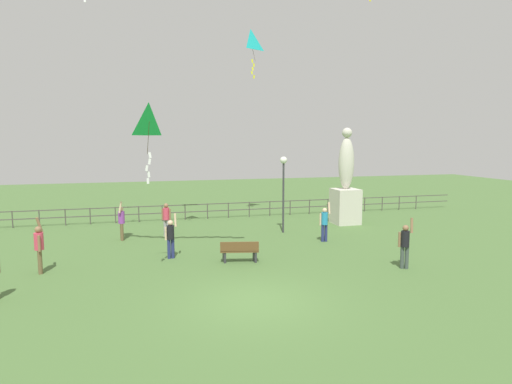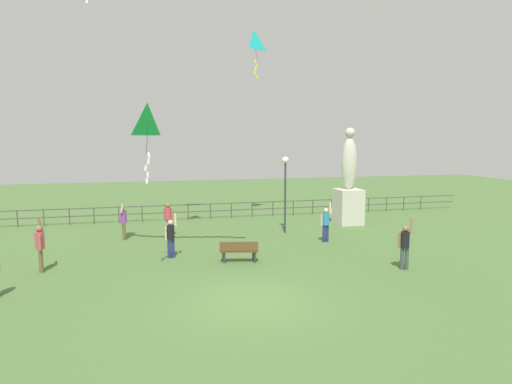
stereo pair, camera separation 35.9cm
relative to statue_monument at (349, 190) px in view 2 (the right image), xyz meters
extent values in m
plane|color=#4C7038|center=(-8.18, -10.43, -1.93)|extent=(80.00, 80.00, 0.00)
cube|color=beige|center=(0.00, 0.00, -0.93)|extent=(1.40, 1.40, 2.01)
ellipsoid|color=beige|center=(0.00, 0.00, 1.55)|extent=(0.90, 0.76, 2.94)
sphere|color=beige|center=(0.00, 0.00, 3.26)|extent=(0.56, 0.56, 0.56)
cylinder|color=#38383D|center=(-4.24, -1.40, -0.12)|extent=(0.10, 0.10, 3.62)
sphere|color=white|center=(-4.24, -1.40, 1.84)|extent=(0.36, 0.36, 0.36)
cube|color=brown|center=(-7.67, -6.16, -1.48)|extent=(1.55, 0.70, 0.06)
cube|color=brown|center=(-7.71, -6.34, -1.26)|extent=(1.48, 0.37, 0.36)
cube|color=#333338|center=(-8.26, -6.04, -1.71)|extent=(0.08, 0.36, 0.45)
cube|color=#333338|center=(-7.08, -6.29, -1.71)|extent=(0.08, 0.36, 0.45)
cylinder|color=brown|center=(-14.95, -5.63, -1.50)|extent=(0.15, 0.15, 0.87)
cylinder|color=brown|center=(-14.91, -5.80, -1.50)|extent=(0.15, 0.15, 0.87)
cylinder|color=#D83F59|center=(-14.93, -5.72, -0.75)|extent=(0.32, 0.32, 0.62)
sphere|color=#8C6647|center=(-14.93, -5.72, -0.33)|extent=(0.23, 0.23, 0.23)
cylinder|color=#8C6647|center=(-14.93, -5.50, -0.20)|extent=(0.26, 0.15, 0.59)
cylinder|color=#8C6647|center=(-14.88, -5.92, -0.79)|extent=(0.10, 0.10, 0.59)
cylinder|color=navy|center=(-10.16, -4.91, -1.54)|extent=(0.14, 0.14, 0.80)
cylinder|color=navy|center=(-10.31, -4.93, -1.54)|extent=(0.14, 0.14, 0.80)
cylinder|color=black|center=(-10.24, -4.92, -0.86)|extent=(0.29, 0.29, 0.56)
sphere|color=beige|center=(-10.24, -4.92, -0.47)|extent=(0.21, 0.21, 0.21)
cylinder|color=beige|center=(-10.04, -4.94, -0.35)|extent=(0.11, 0.16, 0.54)
cylinder|color=beige|center=(-10.43, -4.95, -0.89)|extent=(0.09, 0.09, 0.53)
cylinder|color=#3F4C47|center=(-1.85, -8.67, -1.51)|extent=(0.14, 0.14, 0.84)
cylinder|color=#3F4C47|center=(-1.99, -8.60, -1.51)|extent=(0.14, 0.14, 0.84)
cylinder|color=black|center=(-1.92, -8.63, -0.80)|extent=(0.31, 0.31, 0.59)
sphere|color=#8C6647|center=(-1.92, -8.63, -0.39)|extent=(0.22, 0.22, 0.22)
cylinder|color=#8C6647|center=(-1.76, -8.77, -0.27)|extent=(0.17, 0.22, 0.57)
cylinder|color=#8C6647|center=(-2.10, -8.54, -0.84)|extent=(0.09, 0.09, 0.56)
cylinder|color=navy|center=(-2.93, -3.83, -1.53)|extent=(0.14, 0.14, 0.81)
cylinder|color=navy|center=(-3.09, -3.81, -1.53)|extent=(0.14, 0.14, 0.81)
cylinder|color=#268CBF|center=(-3.01, -3.82, -0.83)|extent=(0.30, 0.30, 0.58)
sphere|color=beige|center=(-3.01, -3.82, -0.43)|extent=(0.22, 0.22, 0.22)
cylinder|color=beige|center=(-2.82, -3.90, -0.32)|extent=(0.12, 0.23, 0.55)
cylinder|color=beige|center=(-3.20, -3.80, -0.87)|extent=(0.09, 0.09, 0.55)
cylinder|color=brown|center=(-12.26, -1.12, -1.52)|extent=(0.14, 0.14, 0.82)
cylinder|color=brown|center=(-12.28, -0.96, -1.52)|extent=(0.14, 0.14, 0.82)
cylinder|color=purple|center=(-12.27, -1.04, -0.82)|extent=(0.30, 0.30, 0.58)
sphere|color=beige|center=(-12.27, -1.04, -0.42)|extent=(0.22, 0.22, 0.22)
cylinder|color=beige|center=(-12.29, -1.24, -0.30)|extent=(0.20, 0.12, 0.56)
cylinder|color=beige|center=(-12.30, -0.84, -0.85)|extent=(0.09, 0.09, 0.55)
cylinder|color=#99999E|center=(-10.22, -0.68, -1.51)|extent=(0.14, 0.14, 0.84)
cylinder|color=#99999E|center=(-10.08, -0.76, -1.51)|extent=(0.14, 0.14, 0.84)
cylinder|color=#D83F59|center=(-10.15, -0.72, -0.79)|extent=(0.31, 0.31, 0.60)
sphere|color=#8C6647|center=(-10.15, -0.72, -0.38)|extent=(0.23, 0.23, 0.23)
cylinder|color=#8C6647|center=(-10.33, -0.62, -0.83)|extent=(0.09, 0.09, 0.57)
cylinder|color=#8C6647|center=(-9.97, -0.82, -0.83)|extent=(0.09, 0.09, 0.57)
pyramid|color=#19B2B2|center=(-4.93, 2.66, 8.59)|extent=(1.07, 0.83, 1.23)
cylinder|color=#4C381E|center=(-4.84, 2.48, 7.97)|extent=(0.21, 0.39, 1.23)
cube|color=yellow|center=(-4.88, 2.45, 7.39)|extent=(0.10, 0.02, 0.20)
cube|color=yellow|center=(-4.77, 2.51, 7.17)|extent=(0.08, 0.02, 0.20)
cube|color=yellow|center=(-4.85, 2.47, 6.95)|extent=(0.11, 0.03, 0.21)
cube|color=yellow|center=(-4.90, 2.44, 6.73)|extent=(0.11, 0.02, 0.21)
cube|color=yellow|center=(-4.76, 2.51, 6.51)|extent=(0.10, 0.02, 0.21)
pyramid|color=#1EB759|center=(-11.01, -7.49, 3.45)|extent=(0.80, 0.78, 1.08)
cylinder|color=#4C381E|center=(-11.05, -7.15, 2.91)|extent=(0.10, 0.70, 1.09)
cube|color=white|center=(-11.01, -7.13, 2.33)|extent=(0.11, 0.04, 0.21)
cube|color=white|center=(-11.03, -7.14, 2.11)|extent=(0.11, 0.02, 0.21)
cube|color=white|center=(-11.13, -7.19, 1.89)|extent=(0.11, 0.02, 0.21)
cube|color=white|center=(-11.07, -7.16, 1.67)|extent=(0.10, 0.02, 0.20)
cube|color=white|center=(-11.11, -7.18, 1.45)|extent=(0.08, 0.03, 0.20)
cube|color=white|center=(-13.36, -2.22, 8.69)|extent=(0.09, 0.05, 0.20)
cylinder|color=#4C4742|center=(-18.15, 3.57, -1.46)|extent=(0.06, 0.06, 0.95)
cylinder|color=#4C4742|center=(-16.81, 3.57, -1.46)|extent=(0.06, 0.06, 0.95)
cylinder|color=#4C4742|center=(-15.47, 3.57, -1.46)|extent=(0.06, 0.06, 0.95)
cylinder|color=#4C4742|center=(-14.16, 3.57, -1.46)|extent=(0.06, 0.06, 0.95)
cylinder|color=#4C4742|center=(-12.79, 3.57, -1.46)|extent=(0.06, 0.06, 0.95)
cylinder|color=#4C4742|center=(-11.48, 3.57, -1.46)|extent=(0.06, 0.06, 0.95)
cylinder|color=#4C4742|center=(-10.13, 3.57, -1.46)|extent=(0.06, 0.06, 0.95)
cylinder|color=#4C4742|center=(-8.78, 3.57, -1.46)|extent=(0.06, 0.06, 0.95)
cylinder|color=#4C4742|center=(-7.43, 3.57, -1.46)|extent=(0.06, 0.06, 0.95)
cylinder|color=#4C4742|center=(-6.12, 3.57, -1.46)|extent=(0.06, 0.06, 0.95)
cylinder|color=#4C4742|center=(-4.79, 3.57, -1.46)|extent=(0.06, 0.06, 0.95)
cylinder|color=#4C4742|center=(-3.44, 3.57, -1.46)|extent=(0.06, 0.06, 0.95)
cylinder|color=#4C4742|center=(-2.07, 3.57, -1.46)|extent=(0.06, 0.06, 0.95)
cylinder|color=#4C4742|center=(-0.74, 3.57, -1.46)|extent=(0.06, 0.06, 0.95)
cylinder|color=#4C4742|center=(0.56, 3.57, -1.46)|extent=(0.06, 0.06, 0.95)
cylinder|color=#4C4742|center=(1.92, 3.57, -1.46)|extent=(0.06, 0.06, 0.95)
cylinder|color=#4C4742|center=(3.25, 3.57, -1.46)|extent=(0.06, 0.06, 0.95)
cylinder|color=#4C4742|center=(4.59, 3.57, -1.46)|extent=(0.06, 0.06, 0.95)
cylinder|color=#4C4742|center=(5.92, 3.57, -1.46)|extent=(0.06, 0.06, 0.95)
cylinder|color=#4C4742|center=(7.26, 3.57, -1.46)|extent=(0.06, 0.06, 0.95)
cube|color=#4C4742|center=(-8.18, 3.57, -1.02)|extent=(36.00, 0.05, 0.05)
cube|color=#4C4742|center=(-8.18, 3.57, -1.46)|extent=(36.00, 0.05, 0.05)
camera|label=1|loc=(-11.39, -22.35, 2.83)|focal=30.34mm
camera|label=2|loc=(-11.04, -22.44, 2.83)|focal=30.34mm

